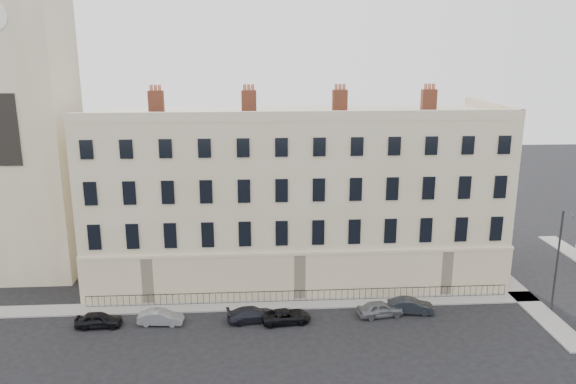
# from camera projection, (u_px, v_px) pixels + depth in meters

# --- Properties ---
(ground) EXTENTS (160.00, 160.00, 0.00)m
(ground) POSITION_uv_depth(u_px,v_px,m) (386.00, 331.00, 41.97)
(ground) COLOR black
(ground) RESTS_ON ground
(terrace) EXTENTS (36.22, 12.22, 17.00)m
(terrace) POSITION_uv_depth(u_px,v_px,m) (295.00, 195.00, 51.27)
(terrace) COLOR #C5B592
(terrace) RESTS_ON ground
(church_tower) EXTENTS (8.00, 8.13, 44.00)m
(church_tower) POSITION_uv_depth(u_px,v_px,m) (19.00, 70.00, 48.90)
(church_tower) COLOR #C5B592
(church_tower) RESTS_ON ground
(pavement_terrace) EXTENTS (48.00, 2.00, 0.12)m
(pavement_terrace) POSITION_uv_depth(u_px,v_px,m) (252.00, 305.00, 46.14)
(pavement_terrace) COLOR gray
(pavement_terrace) RESTS_ON ground
(pavement_east_return) EXTENTS (2.00, 24.00, 0.12)m
(pavement_east_return) POSITION_uv_depth(u_px,v_px,m) (508.00, 283.00, 50.51)
(pavement_east_return) COLOR gray
(pavement_east_return) RESTS_ON ground
(railings) EXTENTS (35.00, 0.04, 0.96)m
(railings) POSITION_uv_depth(u_px,v_px,m) (300.00, 296.00, 46.66)
(railings) COLOR black
(railings) RESTS_ON ground
(car_a) EXTENTS (3.50, 1.47, 1.18)m
(car_a) POSITION_uv_depth(u_px,v_px,m) (99.00, 320.00, 42.48)
(car_a) COLOR black
(car_a) RESTS_ON ground
(car_b) EXTENTS (3.51, 1.48, 1.13)m
(car_b) POSITION_uv_depth(u_px,v_px,m) (161.00, 317.00, 42.92)
(car_b) COLOR slate
(car_b) RESTS_ON ground
(car_c) EXTENTS (4.11, 2.22, 1.13)m
(car_c) POSITION_uv_depth(u_px,v_px,m) (252.00, 314.00, 43.41)
(car_c) COLOR black
(car_c) RESTS_ON ground
(car_d) EXTENTS (3.97, 2.16, 1.06)m
(car_d) POSITION_uv_depth(u_px,v_px,m) (286.00, 316.00, 43.19)
(car_d) COLOR black
(car_d) RESTS_ON ground
(car_e) EXTENTS (3.81, 2.02, 1.24)m
(car_e) POSITION_uv_depth(u_px,v_px,m) (380.00, 309.00, 44.22)
(car_e) COLOR slate
(car_e) RESTS_ON ground
(car_f) EXTENTS (3.78, 1.78, 1.20)m
(car_f) POSITION_uv_depth(u_px,v_px,m) (410.00, 306.00, 44.73)
(car_f) COLOR black
(car_f) RESTS_ON ground
(streetlamp) EXTENTS (0.80, 1.74, 8.43)m
(streetlamp) POSITION_uv_depth(u_px,v_px,m) (559.00, 257.00, 43.99)
(streetlamp) COLOR #303035
(streetlamp) RESTS_ON ground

